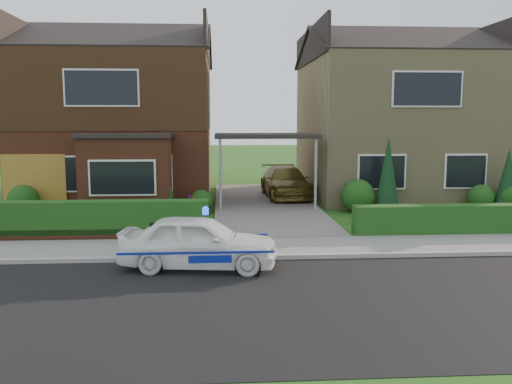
{
  "coord_description": "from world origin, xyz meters",
  "views": [
    {
      "loc": [
        -1.71,
        -9.46,
        3.33
      ],
      "look_at": [
        -0.85,
        3.5,
        1.57
      ],
      "focal_mm": 38.0,
      "sensor_mm": 36.0,
      "label": 1
    }
  ],
  "objects": [
    {
      "name": "ground",
      "position": [
        0.0,
        0.0,
        0.0
      ],
      "size": [
        120.0,
        120.0,
        0.0
      ],
      "primitive_type": "plane",
      "color": "#175316",
      "rests_on": "ground"
    },
    {
      "name": "road",
      "position": [
        0.0,
        0.0,
        0.0
      ],
      "size": [
        60.0,
        6.0,
        0.02
      ],
      "primitive_type": "cube",
      "color": "black",
      "rests_on": "ground"
    },
    {
      "name": "kerb",
      "position": [
        0.0,
        3.05,
        0.06
      ],
      "size": [
        60.0,
        0.16,
        0.12
      ],
      "primitive_type": "cube",
      "color": "#9E9993",
      "rests_on": "ground"
    },
    {
      "name": "sidewalk",
      "position": [
        0.0,
        4.1,
        0.05
      ],
      "size": [
        60.0,
        2.0,
        0.1
      ],
      "primitive_type": "cube",
      "color": "slate",
      "rests_on": "ground"
    },
    {
      "name": "driveway",
      "position": [
        0.0,
        11.0,
        0.06
      ],
      "size": [
        3.8,
        12.0,
        0.12
      ],
      "primitive_type": "cube",
      "color": "#666059",
      "rests_on": "ground"
    },
    {
      "name": "house_left",
      "position": [
        -5.78,
        13.9,
        3.81
      ],
      "size": [
        7.5,
        9.53,
        7.25
      ],
      "color": "brown",
      "rests_on": "ground"
    },
    {
      "name": "house_right",
      "position": [
        5.8,
        13.99,
        3.66
      ],
      "size": [
        7.5,
        8.06,
        7.25
      ],
      "color": "tan",
      "rests_on": "ground"
    },
    {
      "name": "carport_link",
      "position": [
        0.0,
        10.95,
        2.66
      ],
      "size": [
        3.8,
        3.0,
        2.77
      ],
      "color": "black",
      "rests_on": "ground"
    },
    {
      "name": "garage_door",
      "position": [
        -8.25,
        9.96,
        1.05
      ],
      "size": [
        2.2,
        0.1,
        2.1
      ],
      "primitive_type": "cube",
      "color": "olive",
      "rests_on": "ground"
    },
    {
      "name": "dwarf_wall",
      "position": [
        -5.8,
        5.3,
        0.18
      ],
      "size": [
        7.7,
        0.25,
        0.36
      ],
      "primitive_type": "cube",
      "color": "brown",
      "rests_on": "ground"
    },
    {
      "name": "hedge_left",
      "position": [
        -5.8,
        5.45,
        0.0
      ],
      "size": [
        7.5,
        0.55,
        0.9
      ],
      "primitive_type": "cube",
      "color": "#153A12",
      "rests_on": "ground"
    },
    {
      "name": "hedge_right",
      "position": [
        5.8,
        5.35,
        0.0
      ],
      "size": [
        7.5,
        0.55,
        0.8
      ],
      "primitive_type": "cube",
      "color": "#153A12",
      "rests_on": "ground"
    },
    {
      "name": "shrub_left_far",
      "position": [
        -8.5,
        9.5,
        0.54
      ],
      "size": [
        1.08,
        1.08,
        1.08
      ],
      "primitive_type": "sphere",
      "color": "#153A12",
      "rests_on": "ground"
    },
    {
      "name": "shrub_left_mid",
      "position": [
        -4.0,
        9.3,
        0.66
      ],
      "size": [
        1.32,
        1.32,
        1.32
      ],
      "primitive_type": "sphere",
      "color": "#153A12",
      "rests_on": "ground"
    },
    {
      "name": "shrub_left_near",
      "position": [
        -2.4,
        9.6,
        0.42
      ],
      "size": [
        0.84,
        0.84,
        0.84
      ],
      "primitive_type": "sphere",
      "color": "#153A12",
      "rests_on": "ground"
    },
    {
      "name": "shrub_right_near",
      "position": [
        3.2,
        9.4,
        0.6
      ],
      "size": [
        1.2,
        1.2,
        1.2
      ],
      "primitive_type": "sphere",
      "color": "#153A12",
      "rests_on": "ground"
    },
    {
      "name": "shrub_right_mid",
      "position": [
        7.8,
        9.5,
        0.48
      ],
      "size": [
        0.96,
        0.96,
        0.96
      ],
      "primitive_type": "sphere",
      "color": "#153A12",
      "rests_on": "ground"
    },
    {
      "name": "shrub_right_far",
      "position": [
        8.8,
        9.2,
        0.54
      ],
      "size": [
        1.08,
        1.08,
        1.08
      ],
      "primitive_type": "sphere",
      "color": "#153A12",
      "rests_on": "ground"
    },
    {
      "name": "conifer_a",
      "position": [
        4.2,
        9.2,
        1.3
      ],
      "size": [
        0.9,
        0.9,
        2.6
      ],
      "primitive_type": "cone",
      "color": "black",
      "rests_on": "ground"
    },
    {
      "name": "conifer_b",
      "position": [
        8.6,
        9.2,
        1.1
      ],
      "size": [
        0.9,
        0.9,
        2.2
      ],
      "primitive_type": "cone",
      "color": "black",
      "rests_on": "ground"
    },
    {
      "name": "police_car",
      "position": [
        -2.2,
        2.4,
        0.6
      ],
      "size": [
        3.24,
        3.67,
        1.37
      ],
      "rotation": [
        0.0,
        0.0,
        1.45
      ],
      "color": "white",
      "rests_on": "ground"
    },
    {
      "name": "driveway_car",
      "position": [
        1.0,
        12.71,
        0.74
      ],
      "size": [
        1.93,
        4.32,
        1.23
      ],
      "primitive_type": "imported",
      "rotation": [
        0.0,
        0.0,
        0.05
      ],
      "color": "brown",
      "rests_on": "driveway"
    },
    {
      "name": "potted_plant_a",
      "position": [
        -4.62,
        6.0,
        0.38
      ],
      "size": [
        0.47,
        0.4,
        0.76
      ],
      "primitive_type": "imported",
      "rotation": [
        0.0,
        0.0,
        0.38
      ],
      "color": "gray",
      "rests_on": "ground"
    },
    {
      "name": "potted_plant_b",
      "position": [
        -3.63,
        7.81,
        0.35
      ],
      "size": [
        0.5,
        0.49,
        0.71
      ],
      "primitive_type": "imported",
      "rotation": [
        0.0,
        0.0,
        0.93
      ],
      "color": "gray",
      "rests_on": "ground"
    },
    {
      "name": "potted_plant_c",
      "position": [
        -2.68,
        8.98,
        0.37
      ],
      "size": [
        0.56,
        0.56,
        0.74
      ],
      "primitive_type": "imported",
      "rotation": [
        0.0,
        0.0,
        1.08
      ],
      "color": "gray",
      "rests_on": "ground"
    }
  ]
}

